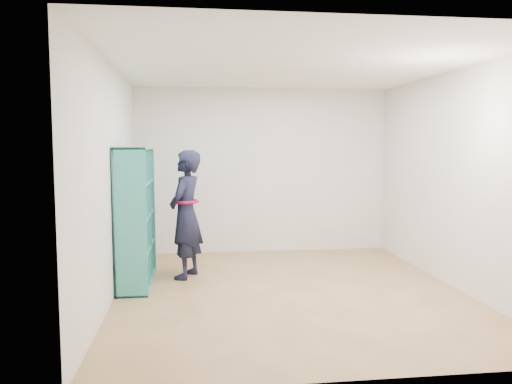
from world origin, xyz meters
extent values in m
plane|color=olive|center=(0.00, 0.00, 0.00)|extent=(4.50, 4.50, 0.00)
plane|color=white|center=(0.00, 0.00, 2.60)|extent=(4.50, 4.50, 0.00)
cube|color=beige|center=(-2.00, 0.00, 1.30)|extent=(0.02, 4.50, 2.60)
cube|color=beige|center=(2.00, 0.00, 1.30)|extent=(0.02, 4.50, 2.60)
cube|color=beige|center=(0.00, 2.25, 1.30)|extent=(4.00, 0.02, 2.60)
cube|color=beige|center=(0.00, -2.25, 1.30)|extent=(4.00, 0.02, 2.60)
cube|color=teal|center=(-1.81, -0.03, 0.84)|extent=(0.37, 0.03, 1.69)
cube|color=teal|center=(-1.81, 1.21, 0.84)|extent=(0.37, 0.03, 1.69)
cube|color=teal|center=(-1.81, 0.59, 0.01)|extent=(0.37, 1.26, 0.03)
cube|color=teal|center=(-1.81, 0.59, 1.67)|extent=(0.37, 1.26, 0.03)
cube|color=teal|center=(-1.98, 0.59, 0.84)|extent=(0.03, 1.26, 1.69)
cube|color=teal|center=(-1.81, 0.39, 0.84)|extent=(0.34, 0.03, 1.63)
cube|color=teal|center=(-1.81, 0.79, 0.84)|extent=(0.34, 0.03, 1.63)
cube|color=teal|center=(-1.81, 0.59, 0.43)|extent=(0.34, 1.21, 0.03)
cube|color=teal|center=(-1.81, 0.59, 0.84)|extent=(0.34, 1.21, 0.03)
cube|color=teal|center=(-1.81, 0.59, 1.25)|extent=(0.34, 1.21, 0.03)
cube|color=beige|center=(-1.78, 0.18, 0.07)|extent=(0.23, 0.15, 0.06)
cube|color=black|center=(-1.77, 0.13, 0.58)|extent=(0.19, 0.17, 0.27)
cube|color=maroon|center=(-1.77, 0.13, 0.99)|extent=(0.19, 0.17, 0.27)
cube|color=silver|center=(-1.78, 0.18, 1.29)|extent=(0.23, 0.15, 0.06)
cube|color=navy|center=(-1.77, 0.53, 0.17)|extent=(0.19, 0.17, 0.26)
cube|color=brown|center=(-1.77, 0.53, 0.58)|extent=(0.19, 0.17, 0.27)
cube|color=#BFB28C|center=(-1.78, 0.58, 0.90)|extent=(0.23, 0.15, 0.09)
cube|color=#26594C|center=(-1.77, 0.53, 1.41)|extent=(0.19, 0.17, 0.30)
cube|color=beige|center=(-1.77, 0.93, 0.19)|extent=(0.19, 0.17, 0.31)
cube|color=black|center=(-1.78, 0.99, 0.49)|extent=(0.23, 0.15, 0.09)
cube|color=maroon|center=(-1.77, 0.93, 0.97)|extent=(0.19, 0.17, 0.23)
cube|color=silver|center=(-1.77, 0.93, 1.40)|extent=(0.19, 0.17, 0.28)
imported|color=black|center=(-1.20, 0.78, 0.82)|extent=(0.59, 0.70, 1.65)
torus|color=#A00C3B|center=(-1.20, 0.78, 0.99)|extent=(0.44, 0.44, 0.04)
cube|color=silver|center=(-1.30, 0.93, 0.93)|extent=(0.04, 0.10, 0.13)
cube|color=black|center=(-1.30, 0.93, 0.93)|extent=(0.04, 0.10, 0.12)
camera|label=1|loc=(-1.11, -5.62, 1.71)|focal=35.00mm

